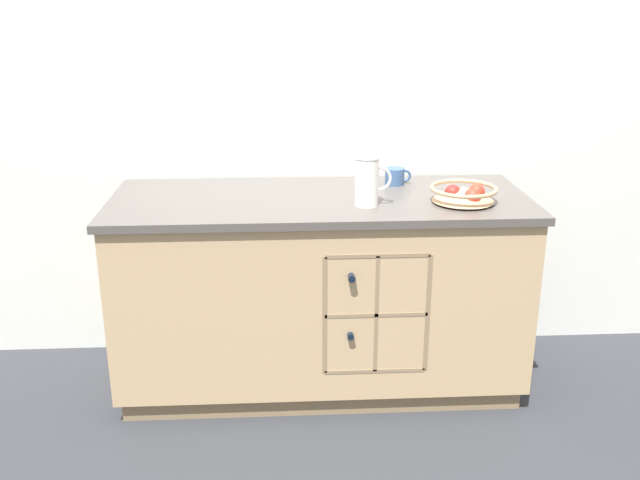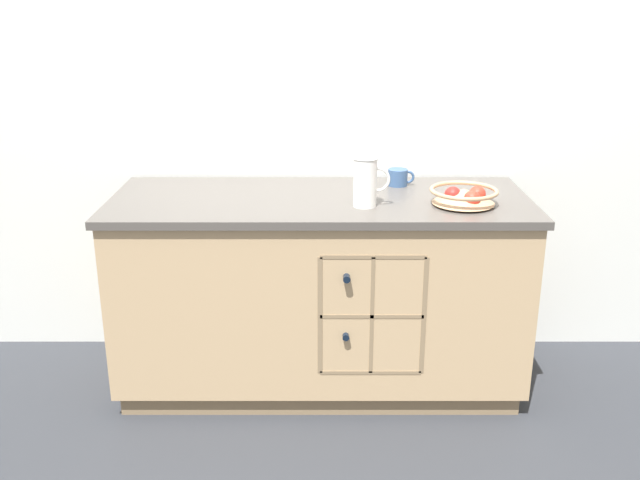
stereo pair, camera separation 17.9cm
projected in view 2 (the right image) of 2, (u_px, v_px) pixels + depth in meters
name	position (u px, v px, depth m)	size (l,w,h in m)	color
ground_plane	(320.00, 378.00, 3.48)	(14.00, 14.00, 0.00)	#2D3035
back_wall	(320.00, 103.00, 3.46)	(4.40, 0.06, 2.55)	silver
kitchen_island	(320.00, 291.00, 3.33)	(1.87, 0.76, 0.92)	#8B7354
fruit_bowl	(464.00, 195.00, 3.05)	(0.29, 0.29, 0.08)	tan
white_pitcher	(366.00, 181.00, 3.01)	(0.16, 0.11, 0.21)	white
ceramic_mug	(398.00, 177.00, 3.36)	(0.13, 0.09, 0.08)	#385684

